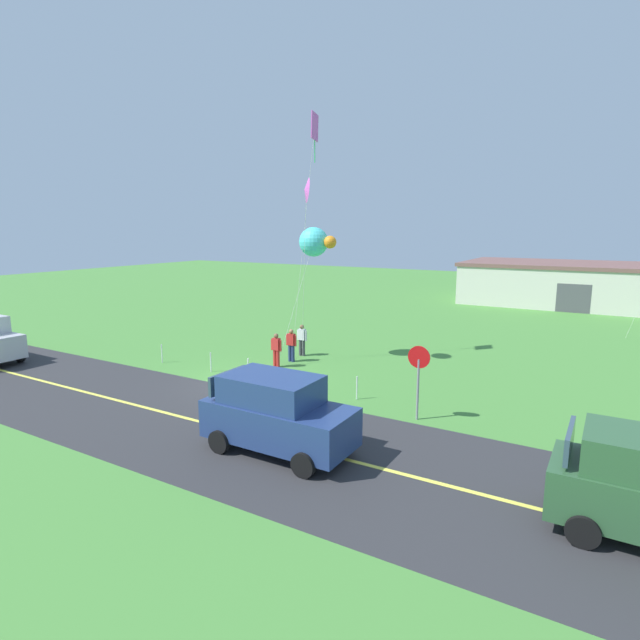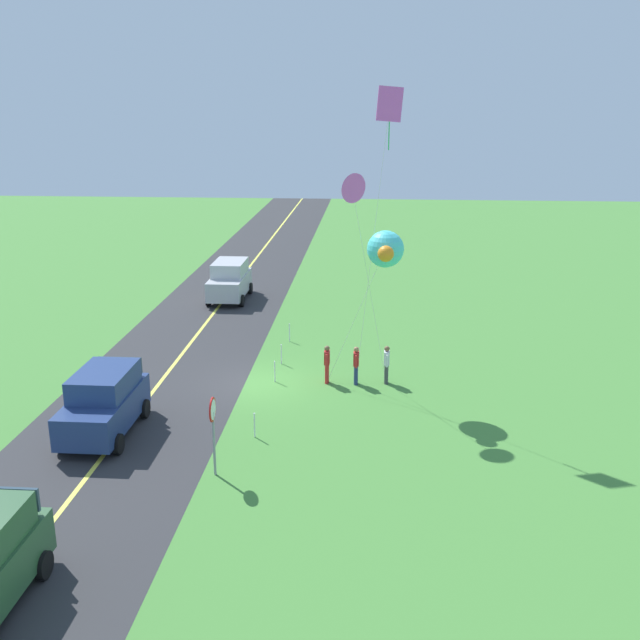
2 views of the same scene
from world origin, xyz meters
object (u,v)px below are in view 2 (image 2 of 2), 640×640
stop_sign (213,421)px  person_adult_companion (356,364)px  person_adult_near (387,363)px  kite_blue_mid (389,111)px  car_parked_west_far (230,280)px  person_child_watcher (327,363)px  car_suv_foreground (104,402)px  kite_yellow_high (385,249)px  kite_red_low (352,189)px

stop_sign → person_adult_companion: size_ratio=1.60×
stop_sign → person_adult_near: (-8.03, 5.36, -0.94)m
kite_blue_mid → person_adult_near: bearing=168.0°
car_parked_west_far → person_child_watcher: (12.76, 6.50, -0.29)m
car_suv_foreground → person_adult_near: car_suv_foreground is taller
person_child_watcher → person_adult_near: bearing=-122.4°
car_suv_foreground → person_adult_near: bearing=118.8°
stop_sign → person_adult_near: 9.70m
stop_sign → car_suv_foreground: bearing=-121.1°
car_parked_west_far → person_child_watcher: bearing=27.0°
person_adult_near → car_suv_foreground: bearing=113.7°
car_parked_west_far → person_child_watcher: size_ratio=2.75×
person_adult_near → person_adult_companion: size_ratio=1.00×
car_suv_foreground → kite_blue_mid: kite_blue_mid is taller
stop_sign → person_child_watcher: stop_sign is taller
person_child_watcher → kite_yellow_high: size_ratio=0.25×
car_suv_foreground → person_adult_companion: 10.00m
person_adult_companion → kite_yellow_high: kite_yellow_high is taller
car_suv_foreground → person_adult_companion: bearing=121.3°
stop_sign → kite_yellow_high: (-7.15, 5.18, 3.93)m
car_suv_foreground → person_adult_near: (-5.38, 9.77, -0.29)m
person_child_watcher → kite_blue_mid: 10.16m
person_adult_near → person_child_watcher: same height
person_adult_companion → kite_blue_mid: bearing=19.0°
person_adult_companion → kite_red_low: kite_red_low is taller
kite_blue_mid → kite_yellow_high: 5.01m
car_suv_foreground → kite_blue_mid: 14.29m
stop_sign → person_child_watcher: (-7.90, 2.94, -0.94)m
person_adult_near → kite_yellow_high: (0.88, -0.18, 4.87)m
stop_sign → car_parked_west_far: bearing=-170.2°
person_child_watcher → kite_yellow_high: 5.41m
stop_sign → kite_blue_mid: 12.58m
kite_blue_mid → kite_red_low: bearing=-75.5°
kite_red_low → kite_yellow_high: 2.63m
kite_red_low → kite_yellow_high: kite_red_low is taller
kite_yellow_high → person_adult_companion: bearing=-123.7°
car_parked_west_far → person_child_watcher: 14.32m
kite_blue_mid → kite_yellow_high: size_ratio=1.80×
person_adult_companion → person_child_watcher: bearing=-130.1°
kite_blue_mid → kite_yellow_high: (0.02, 0.00, -5.01)m
car_parked_west_far → kite_blue_mid: size_ratio=0.38×
car_parked_west_far → kite_blue_mid: kite_blue_mid is taller
car_suv_foreground → kite_yellow_high: 11.54m
kite_red_low → kite_blue_mid: size_ratio=0.74×
person_adult_companion → car_parked_west_far: bearing=173.1°
car_parked_west_far → kite_blue_mid: bearing=32.9°
stop_sign → person_adult_near: size_ratio=1.60×
person_adult_near → person_child_watcher: (0.13, -2.42, 0.00)m
stop_sign → kite_red_low: kite_red_low is taller
stop_sign → kite_blue_mid: bearing=144.2°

